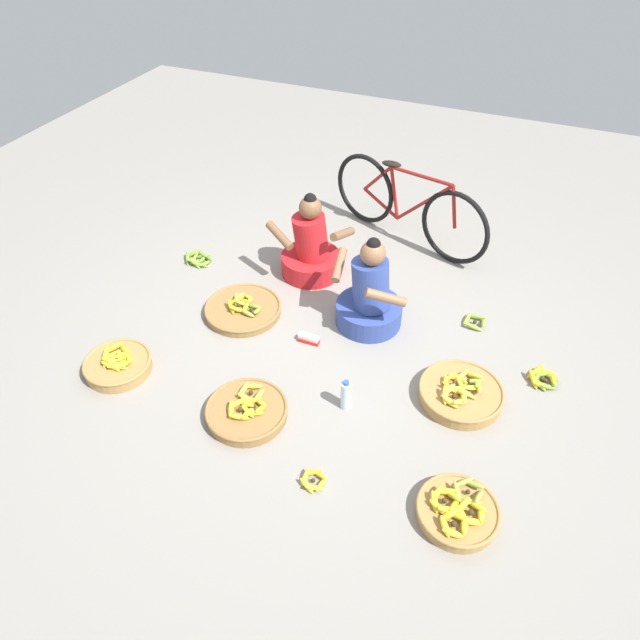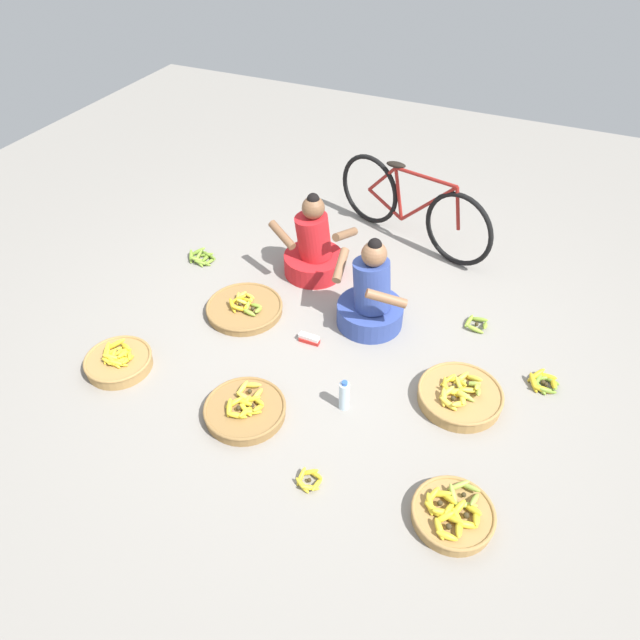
{
  "view_description": "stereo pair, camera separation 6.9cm",
  "coord_description": "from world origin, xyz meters",
  "px_view_note": "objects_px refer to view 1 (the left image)",
  "views": [
    {
      "loc": [
        1.2,
        -3.05,
        3.03
      ],
      "look_at": [
        0.0,
        -0.2,
        0.35
      ],
      "focal_mm": 32.48,
      "sensor_mm": 36.0,
      "label": 1
    },
    {
      "loc": [
        1.26,
        -3.02,
        3.03
      ],
      "look_at": [
        0.0,
        -0.2,
        0.35
      ],
      "focal_mm": 32.48,
      "sensor_mm": 36.0,
      "label": 2
    }
  ],
  "objects_px": {
    "banana_basket_near_bicycle": "(458,511)",
    "loose_bananas_back_center": "(543,379)",
    "banana_basket_back_left": "(243,309)",
    "loose_bananas_front_left": "(313,480)",
    "banana_basket_mid_left": "(118,364)",
    "water_bottle": "(346,395)",
    "bicycle_leaning": "(407,206)",
    "vendor_woman_behind": "(311,249)",
    "banana_basket_near_vendor": "(461,393)",
    "packet_carton_stack": "(309,339)",
    "vendor_woman_front": "(369,297)",
    "banana_basket_back_right": "(247,410)",
    "loose_bananas_front_right": "(199,259)",
    "loose_bananas_mid_right": "(475,321)"
  },
  "relations": [
    {
      "from": "bicycle_leaning",
      "to": "banana_basket_mid_left",
      "type": "relative_size",
      "value": 3.32
    },
    {
      "from": "banana_basket_back_right",
      "to": "vendor_woman_behind",
      "type": "bearing_deg",
      "value": 98.68
    },
    {
      "from": "bicycle_leaning",
      "to": "loose_bananas_mid_right",
      "type": "distance_m",
      "value": 1.35
    },
    {
      "from": "vendor_woman_front",
      "to": "vendor_woman_behind",
      "type": "relative_size",
      "value": 1.02
    },
    {
      "from": "banana_basket_near_vendor",
      "to": "banana_basket_back_right",
      "type": "bearing_deg",
      "value": -151.34
    },
    {
      "from": "loose_bananas_front_left",
      "to": "water_bottle",
      "type": "bearing_deg",
      "value": 93.34
    },
    {
      "from": "vendor_woman_front",
      "to": "loose_bananas_back_center",
      "type": "bearing_deg",
      "value": -5.39
    },
    {
      "from": "vendor_woman_behind",
      "to": "bicycle_leaning",
      "type": "relative_size",
      "value": 0.48
    },
    {
      "from": "vendor_woman_behind",
      "to": "banana_basket_mid_left",
      "type": "bearing_deg",
      "value": -116.12
    },
    {
      "from": "banana_basket_back_right",
      "to": "banana_basket_near_bicycle",
      "type": "height_order",
      "value": "banana_basket_near_bicycle"
    },
    {
      "from": "loose_bananas_front_left",
      "to": "loose_bananas_back_center",
      "type": "xyz_separation_m",
      "value": [
        1.18,
        1.4,
        0.0
      ]
    },
    {
      "from": "banana_basket_back_left",
      "to": "packet_carton_stack",
      "type": "distance_m",
      "value": 0.64
    },
    {
      "from": "banana_basket_near_vendor",
      "to": "packet_carton_stack",
      "type": "height_order",
      "value": "banana_basket_near_vendor"
    },
    {
      "from": "banana_basket_near_bicycle",
      "to": "loose_bananas_mid_right",
      "type": "xyz_separation_m",
      "value": [
        -0.24,
        1.71,
        -0.03
      ]
    },
    {
      "from": "vendor_woman_front",
      "to": "banana_basket_back_right",
      "type": "bearing_deg",
      "value": -109.46
    },
    {
      "from": "banana_basket_back_left",
      "to": "loose_bananas_front_right",
      "type": "xyz_separation_m",
      "value": [
        -0.72,
        0.48,
        -0.01
      ]
    },
    {
      "from": "banana_basket_back_left",
      "to": "loose_bananas_back_center",
      "type": "relative_size",
      "value": 2.59
    },
    {
      "from": "vendor_woman_behind",
      "to": "loose_bananas_mid_right",
      "type": "height_order",
      "value": "vendor_woman_behind"
    },
    {
      "from": "vendor_woman_behind",
      "to": "packet_carton_stack",
      "type": "distance_m",
      "value": 0.93
    },
    {
      "from": "vendor_woman_front",
      "to": "banana_basket_mid_left",
      "type": "bearing_deg",
      "value": -140.99
    },
    {
      "from": "banana_basket_back_left",
      "to": "loose_bananas_front_left",
      "type": "relative_size",
      "value": 3.49
    },
    {
      "from": "banana_basket_back_left",
      "to": "banana_basket_mid_left",
      "type": "xyz_separation_m",
      "value": [
        -0.52,
        -0.92,
        0.02
      ]
    },
    {
      "from": "loose_bananas_back_center",
      "to": "bicycle_leaning",
      "type": "bearing_deg",
      "value": 135.86
    },
    {
      "from": "banana_basket_near_bicycle",
      "to": "packet_carton_stack",
      "type": "relative_size",
      "value": 2.88
    },
    {
      "from": "banana_basket_near_bicycle",
      "to": "packet_carton_stack",
      "type": "xyz_separation_m",
      "value": [
        -1.37,
        1.01,
        -0.03
      ]
    },
    {
      "from": "banana_basket_back_left",
      "to": "banana_basket_back_right",
      "type": "bearing_deg",
      "value": -60.01
    },
    {
      "from": "loose_bananas_front_right",
      "to": "packet_carton_stack",
      "type": "xyz_separation_m",
      "value": [
        1.35,
        -0.59,
        0.0
      ]
    },
    {
      "from": "banana_basket_mid_left",
      "to": "loose_bananas_back_center",
      "type": "xyz_separation_m",
      "value": [
        2.85,
        1.08,
        -0.03
      ]
    },
    {
      "from": "loose_bananas_mid_right",
      "to": "loose_bananas_back_center",
      "type": "distance_m",
      "value": 0.72
    },
    {
      "from": "vendor_woman_behind",
      "to": "water_bottle",
      "type": "bearing_deg",
      "value": -57.91
    },
    {
      "from": "banana_basket_near_bicycle",
      "to": "loose_bananas_back_center",
      "type": "distance_m",
      "value": 1.32
    },
    {
      "from": "banana_basket_near_bicycle",
      "to": "banana_basket_near_vendor",
      "type": "height_order",
      "value": "banana_basket_near_vendor"
    },
    {
      "from": "banana_basket_near_bicycle",
      "to": "loose_bananas_front_right",
      "type": "xyz_separation_m",
      "value": [
        -2.72,
        1.6,
        -0.03
      ]
    },
    {
      "from": "vendor_woman_behind",
      "to": "banana_basket_near_vendor",
      "type": "distance_m",
      "value": 1.82
    },
    {
      "from": "banana_basket_mid_left",
      "to": "loose_bananas_mid_right",
      "type": "relative_size",
      "value": 2.67
    },
    {
      "from": "vendor_woman_front",
      "to": "packet_carton_stack",
      "type": "distance_m",
      "value": 0.57
    },
    {
      "from": "water_bottle",
      "to": "bicycle_leaning",
      "type": "bearing_deg",
      "value": 96.13
    },
    {
      "from": "banana_basket_mid_left",
      "to": "water_bottle",
      "type": "relative_size",
      "value": 1.95
    },
    {
      "from": "loose_bananas_front_right",
      "to": "loose_bananas_mid_right",
      "type": "bearing_deg",
      "value": 2.59
    },
    {
      "from": "vendor_woman_behind",
      "to": "loose_bananas_back_center",
      "type": "xyz_separation_m",
      "value": [
        2.04,
        -0.57,
        -0.22
      ]
    },
    {
      "from": "vendor_woman_behind",
      "to": "banana_basket_back_right",
      "type": "distance_m",
      "value": 1.68
    },
    {
      "from": "banana_basket_back_left",
      "to": "loose_bananas_back_center",
      "type": "height_order",
      "value": "banana_basket_back_left"
    },
    {
      "from": "vendor_woman_front",
      "to": "banana_basket_mid_left",
      "type": "relative_size",
      "value": 1.62
    },
    {
      "from": "vendor_woman_behind",
      "to": "loose_bananas_front_right",
      "type": "xyz_separation_m",
      "value": [
        -1.0,
        -0.24,
        -0.22
      ]
    },
    {
      "from": "banana_basket_near_bicycle",
      "to": "banana_basket_mid_left",
      "type": "bearing_deg",
      "value": 175.36
    },
    {
      "from": "bicycle_leaning",
      "to": "banana_basket_near_vendor",
      "type": "height_order",
      "value": "bicycle_leaning"
    },
    {
      "from": "banana_basket_back_left",
      "to": "loose_bananas_front_left",
      "type": "distance_m",
      "value": 1.69
    },
    {
      "from": "banana_basket_back_left",
      "to": "loose_bananas_front_right",
      "type": "height_order",
      "value": "banana_basket_back_left"
    },
    {
      "from": "bicycle_leaning",
      "to": "loose_bananas_mid_right",
      "type": "relative_size",
      "value": 8.86
    },
    {
      "from": "banana_basket_near_vendor",
      "to": "banana_basket_back_left",
      "type": "bearing_deg",
      "value": 172.82
    }
  ]
}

